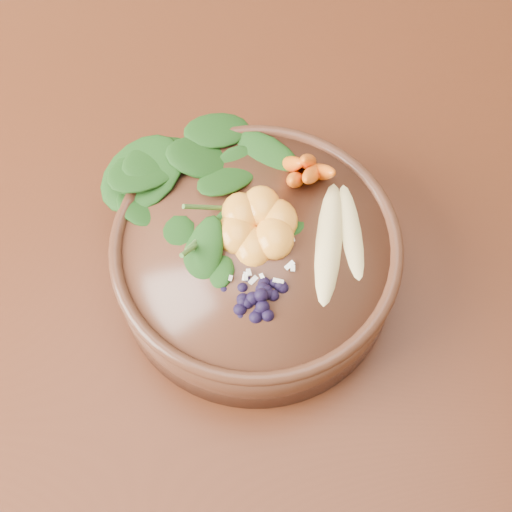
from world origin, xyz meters
TOP-DOWN VIEW (x-y plane):
  - ground at (0.00, 0.00)m, footprint 4.00×4.00m
  - dining_table at (0.00, 0.00)m, footprint 1.60×0.90m
  - stoneware_bowl at (-0.03, -0.14)m, footprint 0.27×0.27m
  - kale_heap at (-0.06, -0.09)m, footprint 0.18×0.16m
  - carrot_cluster at (0.02, -0.08)m, footprint 0.06×0.06m
  - banana_halves at (0.05, -0.14)m, footprint 0.06×0.15m
  - mandarin_cluster at (-0.02, -0.13)m, footprint 0.08×0.09m
  - blueberry_pile at (-0.03, -0.20)m, footprint 0.12×0.09m
  - coconut_flakes at (-0.03, -0.16)m, footprint 0.08×0.07m

SIDE VIEW (x-z plane):
  - ground at x=0.00m, z-range 0.00..0.00m
  - dining_table at x=0.00m, z-range 0.28..1.03m
  - stoneware_bowl at x=-0.03m, z-range 0.75..0.82m
  - coconut_flakes at x=-0.03m, z-range 0.82..0.83m
  - banana_halves at x=0.05m, z-range 0.82..0.84m
  - mandarin_cluster at x=-0.02m, z-range 0.82..0.85m
  - blueberry_pile at x=-0.03m, z-range 0.82..0.86m
  - kale_heap at x=-0.06m, z-range 0.82..0.86m
  - carrot_cluster at x=0.02m, z-range 0.82..0.89m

